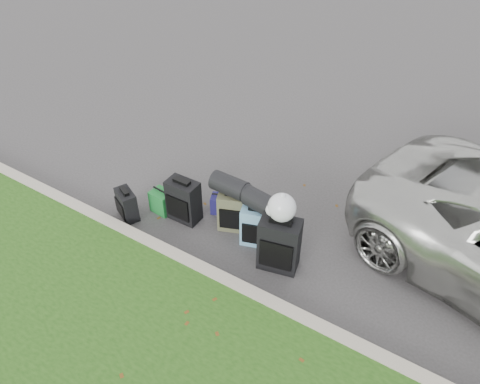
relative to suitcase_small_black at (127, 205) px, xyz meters
The scene contains 12 objects.
ground 1.75m from the suitcase_small_black, 22.21° to the left, with size 120.00×120.00×0.00m, color #383535.
curb 1.65m from the suitcase_small_black, 12.22° to the right, with size 120.00×0.18×0.15m, color #9E937F.
suitcase_small_black is the anchor object (origin of this frame).
suitcase_large_black_left 0.88m from the suitcase_small_black, 30.15° to the left, with size 0.48×0.29×0.69m, color black.
suitcase_olive 1.65m from the suitcase_small_black, 24.20° to the left, with size 0.46×0.29×0.63m, color #3E3E29.
suitcase_teal 2.04m from the suitcase_small_black, 16.43° to the left, with size 0.44×0.26×0.62m, color teal.
suitcase_large_black_right 2.47m from the suitcase_small_black, ahead, with size 0.54×0.32×0.81m, color black.
tote_green 0.53m from the suitcase_small_black, 47.70° to the left, with size 0.32×0.26×0.37m, color #186E2A.
tote_navy 1.43m from the suitcase_small_black, 36.95° to the left, with size 0.28×0.22×0.30m, color #1A1650.
duffel_left 1.67m from the suitcase_small_black, 24.85° to the left, with size 0.29×0.29×0.54m, color black.
duffel_right 2.17m from the suitcase_small_black, 16.41° to the left, with size 0.29×0.29×0.51m, color black.
trash_bag 2.56m from the suitcase_small_black, ahead, with size 0.37×0.37×0.37m, color silver.
Camera 1 is at (2.72, -4.31, 4.91)m, focal length 35.00 mm.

